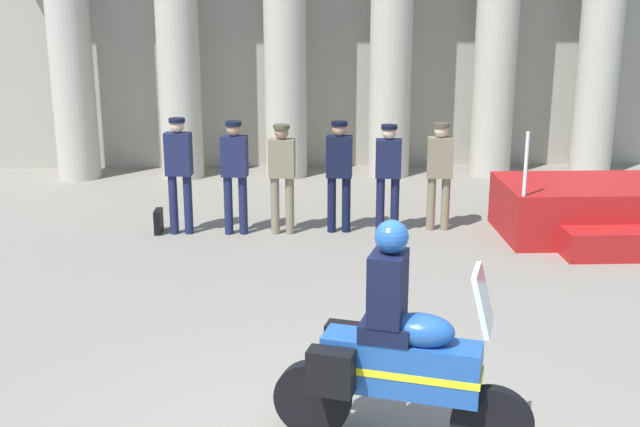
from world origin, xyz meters
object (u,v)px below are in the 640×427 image
at_px(officer_in_row_0, 179,166).
at_px(officer_in_row_4, 388,170).
at_px(officer_in_row_3, 339,168).
at_px(motorcycle_with_rider, 392,356).
at_px(reviewing_stand, 592,212).
at_px(briefcase_on_ground, 159,221).
at_px(officer_in_row_1, 235,168).
at_px(officer_in_row_5, 440,168).
at_px(officer_in_row_2, 282,170).

xyz_separation_m(officer_in_row_0, officer_in_row_4, (3.10, -0.08, -0.06)).
xyz_separation_m(officer_in_row_3, motorcycle_with_rider, (0.05, -5.97, -0.20)).
xyz_separation_m(reviewing_stand, officer_in_row_0, (-6.11, 0.40, 0.65)).
distance_m(reviewing_stand, briefcase_on_ground, 6.49).
relative_size(reviewing_stand, briefcase_on_ground, 7.34).
bearing_deg(officer_in_row_4, motorcycle_with_rider, 90.84).
distance_m(officer_in_row_3, briefcase_on_ground, 2.85).
relative_size(officer_in_row_1, motorcycle_with_rider, 0.85).
height_order(officer_in_row_5, motorcycle_with_rider, motorcycle_with_rider).
bearing_deg(officer_in_row_1, reviewing_stand, -176.44).
xyz_separation_m(officer_in_row_0, officer_in_row_3, (2.38, 0.00, -0.04)).
relative_size(officer_in_row_0, motorcycle_with_rider, 0.87).
distance_m(officer_in_row_3, officer_in_row_4, 0.73).
bearing_deg(officer_in_row_3, officer_in_row_2, 11.61).
bearing_deg(briefcase_on_ground, reviewing_stand, -3.96).
distance_m(officer_in_row_2, officer_in_row_3, 0.86).
distance_m(officer_in_row_4, briefcase_on_ground, 3.55).
relative_size(officer_in_row_0, officer_in_row_2, 1.06).
bearing_deg(briefcase_on_ground, officer_in_row_3, -1.02).
distance_m(reviewing_stand, officer_in_row_3, 3.81).
xyz_separation_m(officer_in_row_3, briefcase_on_ground, (-2.73, 0.05, -0.82)).
bearing_deg(motorcycle_with_rider, officer_in_row_0, 130.65).
xyz_separation_m(officer_in_row_2, motorcycle_with_rider, (0.91, -5.91, -0.19)).
bearing_deg(motorcycle_with_rider, officer_in_row_2, 117.22).
xyz_separation_m(officer_in_row_2, officer_in_row_5, (2.37, 0.11, -0.01)).
bearing_deg(officer_in_row_0, officer_in_row_1, -175.72).
height_order(reviewing_stand, officer_in_row_4, reviewing_stand).
distance_m(officer_in_row_0, briefcase_on_ground, 0.93).
xyz_separation_m(reviewing_stand, officer_in_row_2, (-4.59, 0.34, 0.59)).
height_order(reviewing_stand, officer_in_row_1, same).
distance_m(officer_in_row_4, motorcycle_with_rider, 5.93).
bearing_deg(reviewing_stand, briefcase_on_ground, 176.04).
distance_m(officer_in_row_1, officer_in_row_3, 1.55).
distance_m(officer_in_row_5, motorcycle_with_rider, 6.20).
relative_size(reviewing_stand, officer_in_row_1, 1.55).
height_order(officer_in_row_1, briefcase_on_ground, officer_in_row_1).
distance_m(officer_in_row_1, officer_in_row_2, 0.70).
bearing_deg(motorcycle_with_rider, briefcase_on_ground, 133.32).
bearing_deg(officer_in_row_3, officer_in_row_1, 9.10).
xyz_separation_m(officer_in_row_4, briefcase_on_ground, (-3.46, 0.13, -0.80)).
xyz_separation_m(officer_in_row_0, officer_in_row_2, (1.52, -0.06, -0.06)).
distance_m(officer_in_row_1, motorcycle_with_rider, 6.14).
bearing_deg(officer_in_row_3, officer_in_row_0, 7.43).
relative_size(officer_in_row_0, officer_in_row_1, 1.03).
height_order(officer_in_row_2, officer_in_row_4, officer_in_row_2).
height_order(officer_in_row_0, officer_in_row_4, officer_in_row_0).
distance_m(officer_in_row_0, officer_in_row_4, 3.11).
xyz_separation_m(officer_in_row_2, officer_in_row_4, (1.58, -0.02, -0.01)).
height_order(reviewing_stand, motorcycle_with_rider, motorcycle_with_rider).
height_order(officer_in_row_2, briefcase_on_ground, officer_in_row_2).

